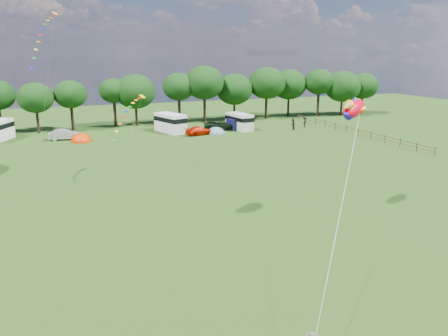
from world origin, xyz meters
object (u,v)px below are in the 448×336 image
object	(u,v)px
car_d	(220,125)
tent_orange	(82,141)
campervan_c	(170,122)
walker_a	(293,124)
tent_greyblue	(216,134)
car_c	(199,131)
fish_kite	(353,109)
car_b	(65,135)
campervan_d	(239,121)
walker_b	(304,122)

from	to	relation	value
car_d	tent_orange	world-z (taller)	car_d
campervan_c	walker_a	size ratio (longest dim) A/B	3.50
tent_orange	tent_greyblue	world-z (taller)	tent_orange
car_c	fish_kite	bearing A→B (deg)	165.89
car_b	walker_a	distance (m)	35.98
campervan_c	tent_greyblue	xyz separation A→B (m)	(6.36, -4.19, -1.59)
car_d	tent_greyblue	xyz separation A→B (m)	(-2.02, -3.46, -0.75)
campervan_c	tent_greyblue	distance (m)	7.78
car_d	tent_greyblue	distance (m)	4.08
car_d	tent_greyblue	size ratio (longest dim) A/B	1.78
campervan_d	tent_greyblue	xyz separation A→B (m)	(-5.07, -2.42, -1.43)
car_c	car_d	xyz separation A→B (m)	(4.85, 3.40, 0.10)
fish_kite	walker_b	bearing A→B (deg)	33.78
campervan_c	tent_orange	size ratio (longest dim) A/B	2.01
walker_b	walker_a	bearing A→B (deg)	-7.59
tent_orange	fish_kite	bearing A→B (deg)	-65.78
car_c	campervan_c	bearing A→B (deg)	26.57
car_b	car_c	distance (m)	20.03
tent_greyblue	fish_kite	xyz separation A→B (m)	(-2.96, -37.68, 8.41)
campervan_c	walker_a	bearing A→B (deg)	-124.20
campervan_d	car_c	bearing A→B (deg)	97.68
fish_kite	walker_a	distance (m)	40.42
car_d	walker_b	distance (m)	14.78
campervan_c	campervan_d	world-z (taller)	campervan_c
car_b	walker_b	xyz separation A→B (m)	(39.08, -2.89, 0.13)
car_b	campervan_d	world-z (taller)	campervan_d
tent_greyblue	fish_kite	world-z (taller)	fish_kite
fish_kite	campervan_c	bearing A→B (deg)	65.40
campervan_c	car_d	bearing A→B (deg)	-113.27
walker_b	car_b	bearing A→B (deg)	-40.88
campervan_c	walker_a	distance (m)	20.23
walker_a	walker_b	world-z (taller)	walker_a
car_c	walker_a	bearing A→B (deg)	-108.98
car_d	tent_orange	distance (m)	22.60
car_d	campervan_d	bearing A→B (deg)	-89.67
campervan_c	walker_b	xyz separation A→B (m)	(22.87, -3.64, -0.70)
tent_greyblue	car_c	bearing A→B (deg)	178.81
fish_kite	tent_greyblue	bearing A→B (deg)	56.27
car_b	campervan_c	world-z (taller)	campervan_c
car_c	tent_orange	bearing A→B (deg)	72.45
tent_greyblue	campervan_d	bearing A→B (deg)	25.56
fish_kite	tent_orange	bearing A→B (deg)	84.99
car_d	walker_b	bearing A→B (deg)	-82.16
car_d	campervan_c	size ratio (longest dim) A/B	0.85
tent_greyblue	walker_b	bearing A→B (deg)	1.91
tent_orange	tent_greyblue	distance (m)	20.48
walker_a	car_b	bearing A→B (deg)	-47.96
car_d	tent_orange	bearing A→B (deg)	115.01
campervan_c	fish_kite	world-z (taller)	fish_kite
tent_orange	fish_kite	xyz separation A→B (m)	(17.48, -38.86, 8.41)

